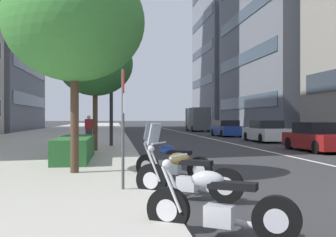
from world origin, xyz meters
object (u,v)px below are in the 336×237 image
object	(u,v)px
parking_sign_by_curb	(123,114)
pedestrian_on_plaza	(89,129)
street_lamp_with_banners	(117,43)
car_approaching_light	(319,138)
motorcycle_far_end_row	(171,163)
car_far_down_avenue	(265,132)
motorcycle_by_sign_pole	(218,207)
delivery_van_ahead	(198,119)
motorcycle_mid_row	(185,177)
street_tree_by_lamp_post	(95,64)
street_tree_near_plaza_corner	(75,22)
car_lead_in_lane	(227,129)

from	to	relation	value
parking_sign_by_curb	pedestrian_on_plaza	bearing A→B (deg)	6.29
street_lamp_with_banners	car_approaching_light	bearing A→B (deg)	-107.52
motorcycle_far_end_row	car_far_down_avenue	xyz separation A→B (m)	(15.62, -8.48, 0.22)
motorcycle_by_sign_pole	delivery_van_ahead	bearing A→B (deg)	-70.69
motorcycle_mid_row	parking_sign_by_curb	xyz separation A→B (m)	(0.49, 1.20, 1.23)
motorcycle_by_sign_pole	street_tree_by_lamp_post	world-z (taller)	street_tree_by_lamp_post
motorcycle_far_end_row	parking_sign_by_curb	world-z (taller)	parking_sign_by_curb
parking_sign_by_curb	motorcycle_mid_row	bearing A→B (deg)	-112.24
delivery_van_ahead	pedestrian_on_plaza	distance (m)	26.35
street_lamp_with_banners	pedestrian_on_plaza	xyz separation A→B (m)	(1.88, 1.55, -4.54)
motorcycle_by_sign_pole	car_approaching_light	xyz separation A→B (m)	(13.02, -8.29, 0.23)
street_lamp_with_banners	street_tree_by_lamp_post	size ratio (longest dim) A/B	1.75
car_approaching_light	parking_sign_by_curb	distance (m)	13.83
pedestrian_on_plaza	car_far_down_avenue	bearing A→B (deg)	82.07
car_far_down_avenue	delivery_van_ahead	size ratio (longest dim) A/B	0.82
motorcycle_by_sign_pole	car_far_down_avenue	xyz separation A→B (m)	(20.65, -8.54, 0.25)
parking_sign_by_curb	street_lamp_with_banners	world-z (taller)	street_lamp_with_banners
motorcycle_far_end_row	pedestrian_on_plaza	bearing A→B (deg)	-43.47
motorcycle_far_end_row	car_approaching_light	size ratio (longest dim) A/B	0.43
motorcycle_mid_row	pedestrian_on_plaza	xyz separation A→B (m)	(15.41, 2.85, 0.51)
motorcycle_by_sign_pole	street_lamp_with_banners	bearing A→B (deg)	-54.87
motorcycle_by_sign_pole	motorcycle_far_end_row	xyz separation A→B (m)	(5.03, -0.06, 0.03)
street_tree_by_lamp_post	street_lamp_with_banners	bearing A→B (deg)	-17.44
parking_sign_by_curb	street_tree_near_plaza_corner	size ratio (longest dim) A/B	0.44
motorcycle_by_sign_pole	street_lamp_with_banners	distance (m)	16.88
car_far_down_avenue	street_lamp_with_banners	world-z (taller)	street_lamp_with_banners
car_lead_in_lane	street_lamp_with_banners	bearing A→B (deg)	143.09
parking_sign_by_curb	street_lamp_with_banners	bearing A→B (deg)	0.39
parking_sign_by_curb	street_tree_by_lamp_post	bearing A→B (deg)	6.03
street_lamp_with_banners	car_lead_in_lane	bearing A→B (deg)	-36.40
car_approaching_light	car_lead_in_lane	distance (m)	15.89
car_lead_in_lane	street_tree_by_lamp_post	xyz separation A→B (m)	(-15.93, 10.44, 3.34)
motorcycle_mid_row	street_tree_near_plaza_corner	xyz separation A→B (m)	(3.19, 2.44, 3.71)
motorcycle_far_end_row	car_far_down_avenue	bearing A→B (deg)	-84.69
motorcycle_by_sign_pole	motorcycle_far_end_row	distance (m)	5.03
street_tree_near_plaza_corner	motorcycle_mid_row	bearing A→B (deg)	-142.55
parking_sign_by_curb	street_tree_by_lamp_post	world-z (taller)	street_tree_by_lamp_post
motorcycle_by_sign_pole	street_tree_near_plaza_corner	distance (m)	7.25
motorcycle_mid_row	street_tree_near_plaza_corner	bearing A→B (deg)	-19.89
delivery_van_ahead	pedestrian_on_plaza	xyz separation A→B (m)	(-23.88, 11.13, -0.51)
delivery_van_ahead	motorcycle_mid_row	bearing A→B (deg)	168.33
car_lead_in_lane	street_tree_by_lamp_post	world-z (taller)	street_tree_by_lamp_post
motorcycle_mid_row	car_lead_in_lane	distance (m)	27.63
motorcycle_far_end_row	parking_sign_by_curb	distance (m)	2.69
motorcycle_mid_row	car_approaching_light	bearing A→B (deg)	-95.64
car_far_down_avenue	car_lead_in_lane	bearing A→B (deg)	1.46
delivery_van_ahead	car_lead_in_lane	bearing A→B (deg)	179.81
parking_sign_by_curb	car_approaching_light	bearing A→B (deg)	-43.50
street_tree_near_plaza_corner	pedestrian_on_plaza	xyz separation A→B (m)	(12.22, 0.41, -3.20)
car_approaching_light	street_tree_by_lamp_post	bearing A→B (deg)	89.25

